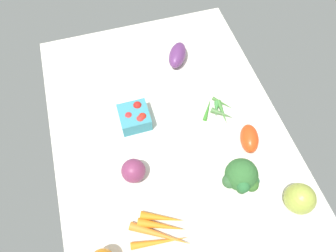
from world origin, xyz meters
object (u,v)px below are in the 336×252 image
at_px(red_onion_near_basket, 133,171).
at_px(okra_pile, 219,111).
at_px(berry_basket, 135,117).
at_px(eggplant, 177,55).
at_px(carrot_bunch, 161,230).
at_px(heirloom_tomato_green, 300,199).
at_px(broccoli_head, 241,177).
at_px(roma_tomato, 249,138).

bearing_deg(red_onion_near_basket, okra_pile, -66.67).
bearing_deg(berry_basket, eggplant, -44.37).
distance_m(carrot_bunch, heirloom_tomato_green, 0.40).
bearing_deg(broccoli_head, eggplant, 2.64).
distance_m(okra_pile, berry_basket, 0.29).
bearing_deg(heirloom_tomato_green, broccoli_head, 55.10).
height_order(roma_tomato, okra_pile, roma_tomato).
xyz_separation_m(roma_tomato, okra_pile, (0.14, 0.05, -0.02)).
relative_size(carrot_bunch, okra_pile, 1.39).
bearing_deg(eggplant, berry_basket, -14.42).
relative_size(red_onion_near_basket, broccoli_head, 0.61).
bearing_deg(broccoli_head, carrot_bunch, 104.02).
height_order(carrot_bunch, berry_basket, berry_basket).
bearing_deg(roma_tomato, eggplant, -146.92).
distance_m(heirloom_tomato_green, red_onion_near_basket, 0.48).
height_order(eggplant, broccoli_head, broccoli_head).
distance_m(heirloom_tomato_green, eggplant, 0.65).
height_order(roma_tomato, red_onion_near_basket, red_onion_near_basket).
height_order(red_onion_near_basket, okra_pile, red_onion_near_basket).
distance_m(heirloom_tomato_green, broccoli_head, 0.17).
height_order(heirloom_tomato_green, red_onion_near_basket, heirloom_tomato_green).
distance_m(roma_tomato, eggplant, 0.42).
relative_size(okra_pile, eggplant, 1.02).
xyz_separation_m(red_onion_near_basket, berry_basket, (0.19, -0.05, -0.01)).
relative_size(eggplant, broccoli_head, 1.00).
xyz_separation_m(roma_tomato, eggplant, (0.40, 0.11, 0.00)).
distance_m(red_onion_near_basket, eggplant, 0.49).
xyz_separation_m(roma_tomato, carrot_bunch, (-0.19, 0.35, -0.02)).
xyz_separation_m(red_onion_near_basket, eggplant, (0.41, -0.27, -0.01)).
xyz_separation_m(heirloom_tomato_green, red_onion_near_basket, (0.22, 0.43, -0.01)).
xyz_separation_m(carrot_bunch, berry_basket, (0.37, -0.01, 0.02)).
bearing_deg(red_onion_near_basket, eggplant, -32.97).
relative_size(eggplant, berry_basket, 1.22).
bearing_deg(heirloom_tomato_green, red_onion_near_basket, 63.19).
xyz_separation_m(eggplant, broccoli_head, (-0.53, -0.02, 0.04)).
relative_size(heirloom_tomato_green, broccoli_head, 0.73).
distance_m(okra_pile, broccoli_head, 0.27).
distance_m(carrot_bunch, berry_basket, 0.37).
bearing_deg(roma_tomato, red_onion_near_basket, -71.84).
distance_m(carrot_bunch, eggplant, 0.64).
bearing_deg(eggplant, carrot_bunch, 8.59).
xyz_separation_m(roma_tomato, berry_basket, (0.18, 0.33, 0.00)).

